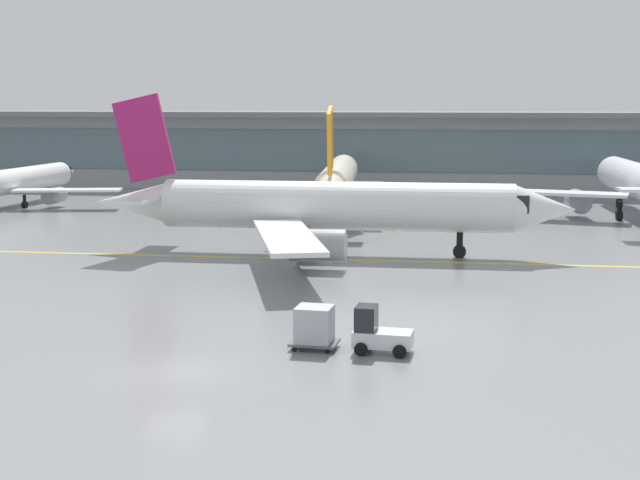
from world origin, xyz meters
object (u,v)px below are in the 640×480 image
object	(u,v)px
gate_airplane_2	(338,178)
baggage_tug	(378,333)
taxiing_regional_jet	(331,207)
gate_airplane_1	(15,182)
cargo_dolly_lead	(314,326)

from	to	relation	value
gate_airplane_2	baggage_tug	world-z (taller)	gate_airplane_2
gate_airplane_2	taxiing_regional_jet	xyz separation A→B (m)	(3.00, -27.37, 0.29)
gate_airplane_2	baggage_tug	xyz separation A→B (m)	(8.59, -52.72, -2.28)
baggage_tug	gate_airplane_1	bearing A→B (deg)	134.38
gate_airplane_2	cargo_dolly_lead	bearing A→B (deg)	-177.97
gate_airplane_1	taxiing_regional_jet	xyz separation A→B (m)	(36.84, -25.17, 0.87)
gate_airplane_1	baggage_tug	bearing A→B (deg)	-135.51
gate_airplane_2	taxiing_regional_jet	world-z (taller)	taxiing_regional_jet
gate_airplane_1	gate_airplane_2	distance (m)	33.92
gate_airplane_1	cargo_dolly_lead	size ratio (longest dim) A/B	11.84
gate_airplane_2	baggage_tug	size ratio (longest dim) A/B	11.85
gate_airplane_2	baggage_tug	bearing A→B (deg)	-174.91
gate_airplane_2	taxiing_regional_jet	size ratio (longest dim) A/B	0.92
gate_airplane_2	cargo_dolly_lead	size ratio (longest dim) A/B	14.44
gate_airplane_1	cargo_dolly_lead	world-z (taller)	gate_airplane_1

